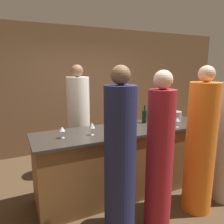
% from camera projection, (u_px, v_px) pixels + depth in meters
% --- Properties ---
extents(ground_plane, '(14.00, 14.00, 0.00)m').
position_uv_depth(ground_plane, '(126.00, 190.00, 3.46)').
color(ground_plane, '#4C3823').
extents(back_wall, '(8.00, 0.06, 2.80)m').
position_uv_depth(back_wall, '(81.00, 89.00, 5.09)').
color(back_wall, brown).
rests_on(back_wall, ground_plane).
extents(bar_counter, '(2.74, 0.77, 1.01)m').
position_uv_depth(bar_counter, '(126.00, 160.00, 3.36)').
color(bar_counter, brown).
rests_on(bar_counter, ground_plane).
extents(bartender, '(0.38, 0.38, 1.95)m').
position_uv_depth(bartender, '(79.00, 126.00, 3.82)').
color(bartender, silver).
rests_on(bartender, ground_plane).
extents(guest_1, '(0.32, 0.32, 1.88)m').
position_uv_depth(guest_1, '(160.00, 156.00, 2.55)').
color(guest_1, maroon).
rests_on(guest_1, ground_plane).
extents(guest_2, '(0.34, 0.34, 1.93)m').
position_uv_depth(guest_2, '(120.00, 162.00, 2.35)').
color(guest_2, '#1E234C').
rests_on(guest_2, ground_plane).
extents(guest_3, '(0.38, 0.38, 1.93)m').
position_uv_depth(guest_3, '(200.00, 147.00, 2.84)').
color(guest_3, orange).
rests_on(guest_3, ground_plane).
extents(wine_bottle_0, '(0.08, 0.08, 0.29)m').
position_uv_depth(wine_bottle_0, '(144.00, 116.00, 3.57)').
color(wine_bottle_0, black).
rests_on(wine_bottle_0, bar_counter).
extents(wine_bottle_1, '(0.07, 0.07, 0.28)m').
position_uv_depth(wine_bottle_1, '(152.00, 114.00, 3.71)').
color(wine_bottle_1, black).
rests_on(wine_bottle_1, bar_counter).
extents(ice_bucket, '(0.20, 0.20, 0.16)m').
position_uv_depth(ice_bucket, '(175.00, 116.00, 3.71)').
color(ice_bucket, '#9E9993').
rests_on(ice_bucket, bar_counter).
extents(wine_glass_0, '(0.08, 0.08, 0.18)m').
position_uv_depth(wine_glass_0, '(92.00, 126.00, 2.91)').
color(wine_glass_0, silver).
rests_on(wine_glass_0, bar_counter).
extents(wine_glass_1, '(0.08, 0.08, 0.15)m').
position_uv_depth(wine_glass_1, '(62.00, 129.00, 2.79)').
color(wine_glass_1, silver).
rests_on(wine_glass_1, bar_counter).
extents(wine_glass_2, '(0.06, 0.06, 0.19)m').
position_uv_depth(wine_glass_2, '(117.00, 124.00, 2.97)').
color(wine_glass_2, silver).
rests_on(wine_glass_2, bar_counter).
extents(wine_glass_3, '(0.06, 0.06, 0.15)m').
position_uv_depth(wine_glass_3, '(120.00, 130.00, 2.81)').
color(wine_glass_3, silver).
rests_on(wine_glass_3, bar_counter).
extents(wine_glass_4, '(0.07, 0.07, 0.16)m').
position_uv_depth(wine_glass_4, '(164.00, 120.00, 3.26)').
color(wine_glass_4, silver).
rests_on(wine_glass_4, bar_counter).
extents(wine_glass_5, '(0.07, 0.07, 0.16)m').
position_uv_depth(wine_glass_5, '(178.00, 120.00, 3.30)').
color(wine_glass_5, silver).
rests_on(wine_glass_5, bar_counter).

